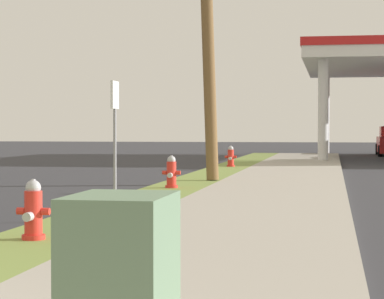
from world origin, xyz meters
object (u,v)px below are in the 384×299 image
fire_hydrant_nearest (33,213)px  utility_pole_midground (207,4)px  fire_hydrant_third (231,157)px  street_sign_post (115,119)px  fire_hydrant_second (171,174)px

fire_hydrant_nearest → utility_pole_midground: size_ratio=0.08×
fire_hydrant_third → street_sign_post: size_ratio=0.35×
fire_hydrant_nearest → fire_hydrant_third: bearing=89.8°
fire_hydrant_nearest → fire_hydrant_third: size_ratio=1.00×
fire_hydrant_second → street_sign_post: bearing=-87.7°
fire_hydrant_second → street_sign_post: 5.75m
fire_hydrant_second → utility_pole_midground: 5.27m
fire_hydrant_second → fire_hydrant_third: bearing=89.6°
fire_hydrant_nearest → fire_hydrant_third: same height
utility_pole_midground → fire_hydrant_nearest: bearing=-91.7°
fire_hydrant_third → utility_pole_midground: (0.27, -7.21, 4.33)m
fire_hydrant_third → utility_pole_midground: size_ratio=0.08×
fire_hydrant_nearest → street_sign_post: street_sign_post is taller
fire_hydrant_nearest → street_sign_post: 3.24m
fire_hydrant_second → utility_pole_midground: utility_pole_midground is taller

